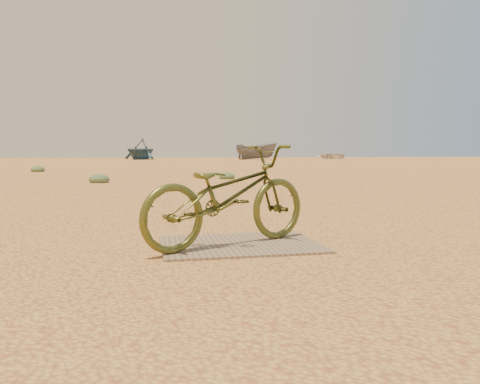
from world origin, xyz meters
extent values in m
plane|color=#E6B25B|center=(0.00, 0.00, 0.00)|extent=(120.00, 120.00, 0.00)
cube|color=#827257|center=(-0.12, -0.51, 0.01)|extent=(1.51, 1.11, 0.02)
imported|color=#4D5220|center=(-0.25, -0.59, 0.50)|extent=(1.91, 1.32, 0.95)
imported|color=#2F506E|center=(-1.11, 45.85, 1.13)|extent=(5.55, 5.65, 2.25)
imported|color=slate|center=(10.63, 42.51, 0.87)|extent=(4.67, 3.92, 1.74)
imported|color=silver|center=(21.32, 47.29, 0.46)|extent=(3.84, 4.89, 0.92)
ellipsoid|color=#5E7750|center=(-2.25, 9.15, 0.00)|extent=(0.58, 0.58, 0.32)
ellipsoid|color=#5E7750|center=(1.67, 10.12, 0.00)|extent=(0.52, 0.52, 0.29)
ellipsoid|color=#5E7750|center=(-5.52, 17.05, 0.00)|extent=(0.59, 0.59, 0.32)
camera|label=1|loc=(-1.04, -4.88, 0.91)|focal=35.00mm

